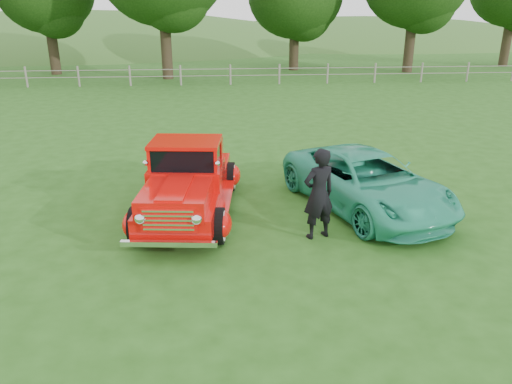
{
  "coord_description": "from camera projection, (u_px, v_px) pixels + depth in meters",
  "views": [
    {
      "loc": [
        -1.15,
        -8.84,
        4.57
      ],
      "look_at": [
        -0.26,
        1.2,
        0.78
      ],
      "focal_mm": 35.0,
      "sensor_mm": 36.0,
      "label": 1
    }
  ],
  "objects": [
    {
      "name": "distant_hills",
      "position": [
        189.0,
        78.0,
        66.66
      ],
      "size": [
        116.0,
        60.0,
        18.0
      ],
      "color": "#2C5D22",
      "rests_on": "ground"
    },
    {
      "name": "red_pickup",
      "position": [
        188.0,
        181.0,
        11.38
      ],
      "size": [
        2.64,
        5.15,
        1.78
      ],
      "rotation": [
        0.0,
        0.0,
        -0.11
      ],
      "color": "black",
      "rests_on": "ground"
    },
    {
      "name": "ground",
      "position": [
        274.0,
        249.0,
        9.95
      ],
      "size": [
        140.0,
        140.0,
        0.0
      ],
      "primitive_type": "plane",
      "color": "#224D14",
      "rests_on": "ground"
    },
    {
      "name": "man",
      "position": [
        319.0,
        194.0,
        10.15
      ],
      "size": [
        0.82,
        0.67,
        1.92
      ],
      "primitive_type": "imported",
      "rotation": [
        0.0,
        0.0,
        3.48
      ],
      "color": "black",
      "rests_on": "ground"
    },
    {
      "name": "fence_line",
      "position": [
        230.0,
        75.0,
        30.25
      ],
      "size": [
        48.0,
        0.12,
        1.2
      ],
      "color": "gray",
      "rests_on": "ground"
    },
    {
      "name": "teal_sedan",
      "position": [
        367.0,
        182.0,
        11.73
      ],
      "size": [
        3.71,
        5.33,
        1.35
      ],
      "primitive_type": "imported",
      "rotation": [
        0.0,
        0.0,
        0.33
      ],
      "color": "#29A47C",
      "rests_on": "ground"
    }
  ]
}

